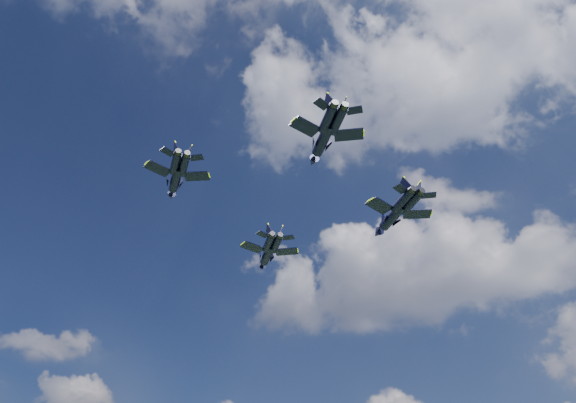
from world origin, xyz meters
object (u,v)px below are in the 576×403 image
(jet_lead, at_px, (267,255))
(jet_slot, at_px, (322,141))
(jet_right, at_px, (391,218))
(jet_left, at_px, (175,180))

(jet_lead, height_order, jet_slot, jet_slot)
(jet_slot, bearing_deg, jet_right, 41.24)
(jet_left, bearing_deg, jet_lead, 40.36)
(jet_left, height_order, jet_slot, jet_slot)
(jet_lead, distance_m, jet_slot, 37.44)
(jet_left, distance_m, jet_slot, 28.00)
(jet_lead, xyz_separation_m, jet_slot, (23.77, -28.92, 0.56))
(jet_lead, relative_size, jet_right, 0.95)
(jet_right, distance_m, jet_slot, 26.16)
(jet_lead, height_order, jet_left, jet_left)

